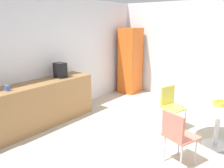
% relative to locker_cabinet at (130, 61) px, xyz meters
% --- Properties ---
extents(ground_plane, '(6.00, 6.00, 0.00)m').
position_rel_locker_cabinet_xyz_m(ground_plane, '(-2.55, -2.55, -0.95)').
color(ground_plane, beige).
extents(wall_back, '(6.00, 0.10, 2.60)m').
position_rel_locker_cabinet_xyz_m(wall_back, '(-2.55, 0.45, 0.35)').
color(wall_back, silver).
rests_on(wall_back, ground_plane).
extents(counter_block, '(2.36, 0.60, 0.90)m').
position_rel_locker_cabinet_xyz_m(counter_block, '(-3.10, 0.10, -0.50)').
color(counter_block, '#9E7042').
rests_on(counter_block, ground_plane).
extents(locker_cabinet, '(0.60, 0.50, 1.90)m').
position_rel_locker_cabinet_xyz_m(locker_cabinet, '(0.00, 0.00, 0.00)').
color(locker_cabinet, orange).
rests_on(locker_cabinet, ground_plane).
extents(round_table, '(1.15, 1.15, 0.75)m').
position_rel_locker_cabinet_xyz_m(round_table, '(-1.84, -2.98, -0.33)').
color(round_table, silver).
rests_on(round_table, ground_plane).
extents(chair_yellow, '(0.52, 0.52, 0.83)m').
position_rel_locker_cabinet_xyz_m(chair_yellow, '(-1.57, -2.02, -0.43)').
color(chair_yellow, silver).
rests_on(chair_yellow, ground_plane).
extents(chair_coral, '(0.53, 0.53, 0.83)m').
position_rel_locker_cabinet_xyz_m(chair_coral, '(-2.78, -2.66, -0.43)').
color(chair_coral, silver).
rests_on(chair_coral, ground_plane).
extents(fruit_bowl, '(0.23, 0.23, 0.11)m').
position_rel_locker_cabinet_xyz_m(fruit_bowl, '(-1.87, -2.99, -0.16)').
color(fruit_bowl, gold).
rests_on(fruit_bowl, round_table).
extents(mug_white, '(0.13, 0.08, 0.09)m').
position_rel_locker_cabinet_xyz_m(mug_white, '(-3.80, 0.03, -0.00)').
color(mug_white, '#3F66BF').
rests_on(mug_white, counter_block).
extents(coffee_maker, '(0.20, 0.24, 0.32)m').
position_rel_locker_cabinet_xyz_m(coffee_maker, '(-2.56, 0.10, 0.11)').
color(coffee_maker, black).
rests_on(coffee_maker, counter_block).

